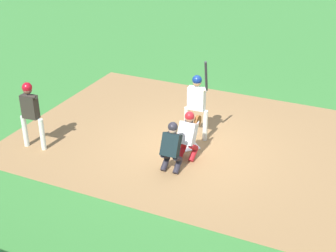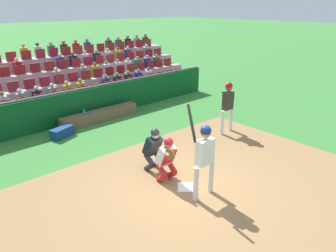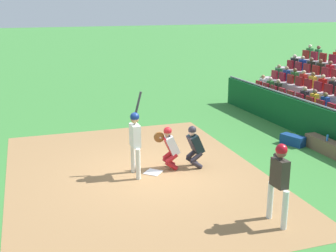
{
  "view_description": "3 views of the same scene",
  "coord_description": "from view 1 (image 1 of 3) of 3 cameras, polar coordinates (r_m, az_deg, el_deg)",
  "views": [
    {
      "loc": [
        3.74,
        -10.32,
        6.18
      ],
      "look_at": [
        -0.32,
        -0.72,
        0.89
      ],
      "focal_mm": 50.78,
      "sensor_mm": 36.0,
      "label": 1
    },
    {
      "loc": [
        5.07,
        4.76,
        4.35
      ],
      "look_at": [
        -0.36,
        -1.07,
        1.28
      ],
      "focal_mm": 33.99,
      "sensor_mm": 36.0,
      "label": 2
    },
    {
      "loc": [
        -11.05,
        3.57,
        4.68
      ],
      "look_at": [
        0.52,
        -0.64,
        1.19
      ],
      "focal_mm": 46.65,
      "sensor_mm": 36.0,
      "label": 3
    }
  ],
  "objects": [
    {
      "name": "ground_plane",
      "position": [
        12.6,
        2.62,
        -2.51
      ],
      "size": [
        160.0,
        160.0,
        0.0
      ],
      "primitive_type": "plane",
      "color": "#3A7E36"
    },
    {
      "name": "infield_dirt_patch",
      "position": [
        13.01,
        3.4,
        -1.5
      ],
      "size": [
        9.74,
        7.26,
        0.01
      ],
      "primitive_type": "cube",
      "rotation": [
        0.0,
        0.0,
        -0.03
      ],
      "color": "#997147",
      "rests_on": "ground_plane"
    },
    {
      "name": "home_plate_marker",
      "position": [
        12.59,
        2.62,
        -2.45
      ],
      "size": [
        0.62,
        0.62,
        0.02
      ],
      "primitive_type": "cube",
      "rotation": [
        0.0,
        0.0,
        0.79
      ],
      "color": "white",
      "rests_on": "infield_dirt_patch"
    },
    {
      "name": "batter_at_plate",
      "position": [
        12.53,
        3.48,
        3.16
      ],
      "size": [
        0.68,
        0.44,
        2.33
      ],
      "color": "silver",
      "rests_on": "ground_plane"
    },
    {
      "name": "catcher_crouching",
      "position": [
        11.75,
        2.49,
        -0.83
      ],
      "size": [
        0.49,
        0.72,
        1.29
      ],
      "color": "#B11A21",
      "rests_on": "ground_plane"
    },
    {
      "name": "home_plate_umpire",
      "position": [
        11.23,
        0.42,
        -2.31
      ],
      "size": [
        0.46,
        0.46,
        1.29
      ],
      "color": "#28242E",
      "rests_on": "ground_plane"
    },
    {
      "name": "on_deck_batter",
      "position": [
        12.54,
        -16.21,
        2.0
      ],
      "size": [
        0.67,
        0.25,
        1.84
      ],
      "color": "silver",
      "rests_on": "ground_plane"
    }
  ]
}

